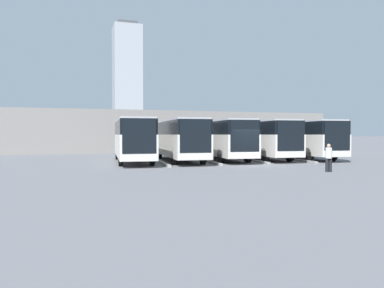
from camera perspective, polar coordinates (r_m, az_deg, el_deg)
name	(u,v)px	position (r m, az deg, el deg)	size (l,w,h in m)	color
ground_plane	(252,165)	(26.47, 9.08, -3.23)	(600.00, 600.00, 0.00)	slate
bus_0	(299,138)	(34.90, 16.01, 0.89)	(3.30, 11.53, 3.30)	silver
curb_divider_0	(291,159)	(32.54, 14.89, -2.25)	(0.24, 7.69, 0.15)	#9E9E99
bus_1	(260,138)	(33.34, 10.27, 0.90)	(3.30, 11.53, 3.30)	silver
curb_divider_1	(249,160)	(31.06, 8.66, -2.39)	(0.24, 7.69, 0.15)	#9E9E99
bus_2	(220,138)	(31.69, 4.36, 0.89)	(3.30, 11.53, 3.30)	silver
curb_divider_2	(206,161)	(29.52, 2.21, -2.58)	(0.24, 7.69, 0.15)	#9E9E99
bus_3	(179,138)	(30.16, -1.99, 0.86)	(3.30, 11.53, 3.30)	silver
curb_divider_3	(161,162)	(28.14, -4.73, -2.78)	(0.24, 7.69, 0.15)	#9E9E99
bus_4	(133,139)	(29.34, -9.02, 0.83)	(3.30, 11.53, 3.30)	silver
pedestrian	(329,157)	(22.94, 20.11, -1.85)	(0.44, 0.44, 1.62)	black
station_building	(165,132)	(50.79, -4.12, 1.90)	(41.04, 15.51, 5.01)	gray
office_tower	(127,81)	(254.54, -9.85, 9.40)	(17.99, 17.99, 75.67)	#ADB2B7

